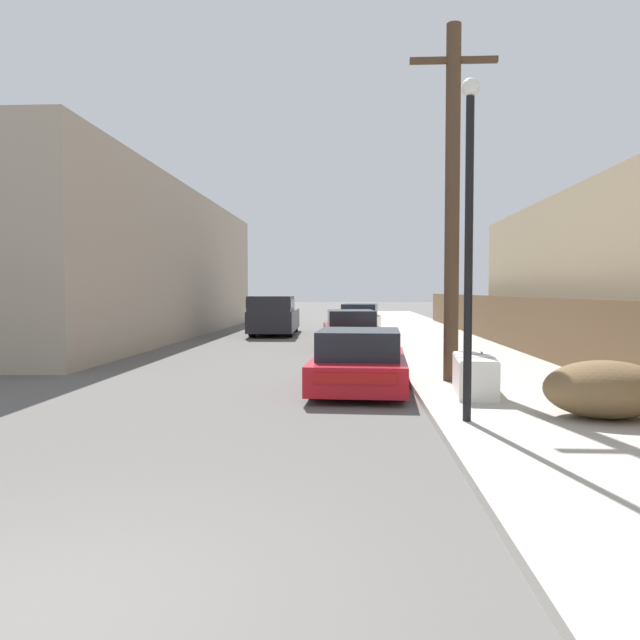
{
  "coord_description": "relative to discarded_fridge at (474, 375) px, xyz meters",
  "views": [
    {
      "loc": [
        1.98,
        -3.53,
        2.01
      ],
      "look_at": [
        1.18,
        12.0,
        1.28
      ],
      "focal_mm": 35.0,
      "sensor_mm": 36.0,
      "label": 1
    }
  ],
  "objects": [
    {
      "name": "ground_plane",
      "position": [
        -4.23,
        -7.98,
        -0.47
      ],
      "size": [
        220.0,
        220.0,
        0.0
      ],
      "primitive_type": "plane",
      "color": "#595654"
    },
    {
      "name": "sidewalk_curb",
      "position": [
        1.07,
        15.52,
        -0.41
      ],
      "size": [
        4.2,
        63.0,
        0.12
      ],
      "primitive_type": "cube",
      "color": "#ADA89E",
      "rests_on": "ground"
    },
    {
      "name": "discarded_fridge",
      "position": [
        0.0,
        0.0,
        0.0
      ],
      "size": [
        0.85,
        1.89,
        0.72
      ],
      "rotation": [
        0.0,
        0.0,
        -0.1
      ],
      "color": "white",
      "rests_on": "sidewalk_curb"
    },
    {
      "name": "parked_sports_car_red",
      "position": [
        -2.09,
        1.17,
        0.09
      ],
      "size": [
        2.05,
        4.35,
        1.24
      ],
      "rotation": [
        0.0,
        0.0,
        -0.05
      ],
      "color": "red",
      "rests_on": "ground"
    },
    {
      "name": "car_parked_mid",
      "position": [
        -2.3,
        10.5,
        0.16
      ],
      "size": [
        2.11,
        4.54,
        1.33
      ],
      "rotation": [
        0.0,
        0.0,
        0.07
      ],
      "color": "#5B1E19",
      "rests_on": "ground"
    },
    {
      "name": "car_parked_far",
      "position": [
        -1.87,
        17.65,
        0.19
      ],
      "size": [
        2.16,
        4.79,
        1.41
      ],
      "rotation": [
        0.0,
        0.0,
        -0.08
      ],
      "color": "silver",
      "rests_on": "ground"
    },
    {
      "name": "pickup_truck",
      "position": [
        -5.82,
        16.7,
        0.43
      ],
      "size": [
        2.12,
        5.71,
        1.79
      ],
      "rotation": [
        0.0,
        0.0,
        3.17
      ],
      "color": "#232328",
      "rests_on": "ground"
    },
    {
      "name": "utility_pole",
      "position": [
        -0.17,
        1.67,
        3.45
      ],
      "size": [
        1.8,
        0.31,
        7.38
      ],
      "color": "#4C3826",
      "rests_on": "sidewalk_curb"
    },
    {
      "name": "street_lamp",
      "position": [
        -0.58,
        -2.42,
        2.49
      ],
      "size": [
        0.26,
        0.26,
        4.91
      ],
      "color": "black",
      "rests_on": "sidewalk_curb"
    },
    {
      "name": "brush_pile",
      "position": [
        1.51,
        -2.1,
        0.08
      ],
      "size": [
        1.79,
        1.37,
        0.86
      ],
      "color": "brown",
      "rests_on": "sidewalk_curb"
    },
    {
      "name": "wooden_fence",
      "position": [
        3.02,
        10.21,
        0.51
      ],
      "size": [
        0.08,
        37.76,
        1.71
      ],
      "primitive_type": "cube",
      "color": "brown",
      "rests_on": "sidewalk_curb"
    },
    {
      "name": "building_left_block",
      "position": [
        -12.54,
        15.89,
        2.72
      ],
      "size": [
        7.0,
        25.95,
        6.37
      ],
      "primitive_type": "cube",
      "color": "tan",
      "rests_on": "ground"
    }
  ]
}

